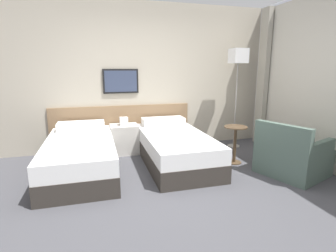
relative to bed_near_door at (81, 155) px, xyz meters
The scene contains 8 objects.
ground_plane 1.50m from the bed_near_door, 41.20° to the right, with size 16.00×16.00×0.00m, color #47474C.
wall_headboard 1.83m from the bed_near_door, 43.48° to the left, with size 10.00×0.10×2.70m.
bed_near_door is the anchor object (origin of this frame).
bed_near_window 1.46m from the bed_near_door, ahead, with size 0.97×1.96×0.62m.
nightstand 1.02m from the bed_near_door, 44.55° to the left, with size 0.49×0.41×0.66m.
floor_lamp 3.22m from the bed_near_door, 11.00° to the left, with size 0.28×0.28×1.88m.
side_table 2.42m from the bed_near_door, ahead, with size 0.37×0.37×0.61m.
armchair 3.09m from the bed_near_door, 17.41° to the right, with size 1.02×1.03×0.79m.
Camera 1 is at (-0.86, -2.94, 1.51)m, focal length 28.00 mm.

